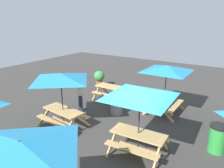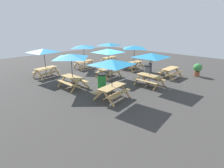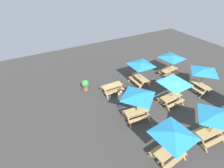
# 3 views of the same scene
# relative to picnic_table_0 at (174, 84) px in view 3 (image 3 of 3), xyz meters

# --- Properties ---
(ground_plane) EXTENTS (31.24, 31.24, 0.00)m
(ground_plane) POSITION_rel_picnic_table_0_xyz_m (-0.19, -0.08, -1.99)
(ground_plane) COLOR #3D3A38
(ground_plane) RESTS_ON ground
(picnic_table_0) EXTENTS (2.83, 2.83, 2.34)m
(picnic_table_0) POSITION_rel_picnic_table_0_xyz_m (0.00, 0.00, 0.00)
(picnic_table_0) COLOR tan
(picnic_table_0) RESTS_ON ground
(picnic_table_1) EXTENTS (2.81, 2.81, 2.34)m
(picnic_table_1) POSITION_rel_picnic_table_0_xyz_m (3.06, 3.36, 0.00)
(picnic_table_1) COLOR tan
(picnic_table_1) RESTS_ON ground
(picnic_table_2) EXTENTS (1.80, 1.53, 0.81)m
(picnic_table_2) POSITION_rel_picnic_table_0_xyz_m (-3.41, 3.67, -1.43)
(picnic_table_2) COLOR tan
(picnic_table_2) RESTS_ON ground
(picnic_table_4) EXTENTS (2.81, 2.81, 2.34)m
(picnic_table_4) POSITION_rel_picnic_table_0_xyz_m (-3.72, -3.57, 0.00)
(picnic_table_4) COLOR tan
(picnic_table_4) RESTS_ON ground
(picnic_table_5) EXTENTS (2.13, 2.13, 2.34)m
(picnic_table_5) POSITION_rel_picnic_table_0_xyz_m (-0.50, -3.82, 0.00)
(picnic_table_5) COLOR tan
(picnic_table_5) RESTS_ON ground
(picnic_table_6) EXTENTS (2.00, 2.00, 2.34)m
(picnic_table_6) POSITION_rel_picnic_table_0_xyz_m (3.50, 0.09, 0.00)
(picnic_table_6) COLOR tan
(picnic_table_6) RESTS_ON ground
(picnic_table_7) EXTENTS (2.83, 2.83, 2.34)m
(picnic_table_7) POSITION_rel_picnic_table_0_xyz_m (-0.43, 3.62, 0.00)
(picnic_table_7) COLOR tan
(picnic_table_7) RESTS_ON ground
(picnic_table_8) EXTENTS (2.20, 2.20, 2.34)m
(picnic_table_8) POSITION_rel_picnic_table_0_xyz_m (-3.41, -0.00, 0.00)
(picnic_table_8) COLOR tan
(picnic_table_8) RESTS_ON ground
(trash_bin_gray) EXTENTS (0.59, 0.59, 0.98)m
(trash_bin_gray) POSITION_rel_picnic_table_0_xyz_m (-2.24, 2.25, -1.49)
(trash_bin_gray) COLOR gray
(trash_bin_gray) RESTS_ON ground
(trash_bin_green) EXTENTS (0.59, 0.59, 0.98)m
(trash_bin_green) POSITION_rel_picnic_table_0_xyz_m (2.18, 1.55, -1.49)
(trash_bin_green) COLOR green
(trash_bin_green) RESTS_ON ground
(potted_plant_0) EXTENTS (0.68, 0.68, 1.07)m
(potted_plant_0) POSITION_rel_picnic_table_0_xyz_m (-5.34, 5.14, -1.36)
(potted_plant_0) COLOR #935138
(potted_plant_0) RESTS_ON ground
(person_standing) EXTENTS (0.40, 0.42, 1.67)m
(person_standing) POSITION_rel_picnic_table_0_xyz_m (-3.82, 1.55, -1.10)
(person_standing) COLOR #2D334C
(person_standing) RESTS_ON ground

